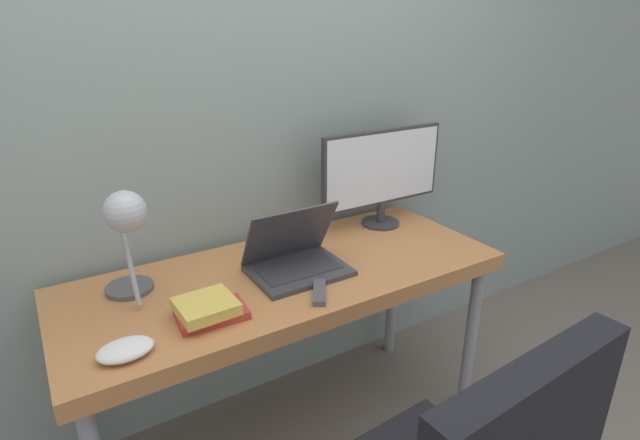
% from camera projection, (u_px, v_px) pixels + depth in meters
% --- Properties ---
extents(wall_back, '(8.00, 0.05, 2.60)m').
position_uv_depth(wall_back, '(236.00, 105.00, 1.88)').
color(wall_back, gray).
rests_on(wall_back, ground_plane).
extents(desk, '(1.55, 0.63, 0.77)m').
position_uv_depth(desk, '(287.00, 288.00, 1.80)').
color(desk, '#B77542').
rests_on(desk, ground_plane).
extents(laptop, '(0.33, 0.25, 0.24)m').
position_uv_depth(laptop, '(296.00, 258.00, 1.76)').
color(laptop, '#38383D').
rests_on(laptop, desk).
extents(monitor, '(0.59, 0.17, 0.41)m').
position_uv_depth(monitor, '(382.00, 172.00, 2.10)').
color(monitor, '#333338').
rests_on(monitor, desk).
extents(desk_lamp, '(0.15, 0.28, 0.38)m').
position_uv_depth(desk_lamp, '(126.00, 227.00, 1.46)').
color(desk_lamp, '#4C4C51').
rests_on(desk_lamp, desk).
extents(book_stack, '(0.21, 0.16, 0.06)m').
position_uv_depth(book_stack, '(209.00, 310.00, 1.48)').
color(book_stack, '#B2382D').
rests_on(book_stack, desk).
extents(tv_remote, '(0.11, 0.15, 0.02)m').
position_uv_depth(tv_remote, '(319.00, 292.00, 1.61)').
color(tv_remote, '#4C4C51').
rests_on(tv_remote, desk).
extents(game_controller, '(0.15, 0.10, 0.04)m').
position_uv_depth(game_controller, '(125.00, 350.00, 1.31)').
color(game_controller, white).
rests_on(game_controller, desk).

